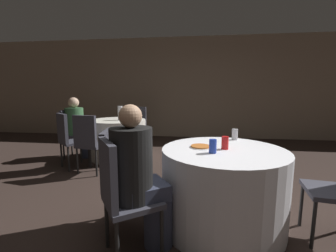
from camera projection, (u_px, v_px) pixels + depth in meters
ground_plane at (207, 227)px, 2.15m from camera, size 16.00×16.00×0.00m
wall_back at (202, 88)px, 6.30m from camera, size 16.00×0.06×2.80m
table_near at (223, 187)px, 2.16m from camera, size 1.17×1.17×0.75m
table_far at (118, 139)px, 4.42m from camera, size 1.07×1.07×0.75m
chair_near_southwest at (120, 189)px, 1.68m from camera, size 0.56×0.56×0.94m
chair_near_west at (117, 171)px, 2.08m from camera, size 0.47×0.47×0.94m
chair_far_west at (70, 129)px, 4.43m from camera, size 0.44×0.44×0.94m
chair_far_south at (88, 139)px, 3.49m from camera, size 0.45×0.46×0.94m
chair_far_southwest at (68, 136)px, 3.75m from camera, size 0.56×0.56×0.94m
chair_far_north at (137, 123)px, 5.31m from camera, size 0.45×0.45×0.94m
person_black_shirt at (141, 180)px, 1.75m from camera, size 0.47×0.44×1.20m
person_green_jacket at (78, 127)px, 4.42m from camera, size 0.51×0.36×1.19m
pizza_plate_near at (201, 147)px, 2.17m from camera, size 0.21×0.21×0.02m
soda_can_silver at (235, 134)px, 2.52m from camera, size 0.07×0.07×0.12m
soda_can_blue at (213, 146)px, 1.96m from camera, size 0.07×0.07×0.12m
soda_can_red at (225, 143)px, 2.10m from camera, size 0.07×0.07×0.12m
bottle_far at (120, 113)px, 4.30m from camera, size 0.09×0.09×0.27m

